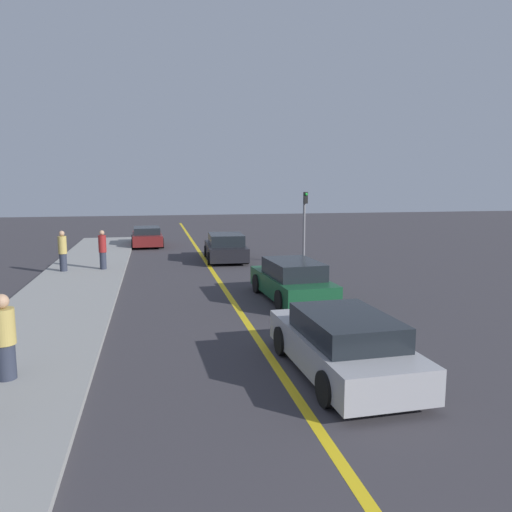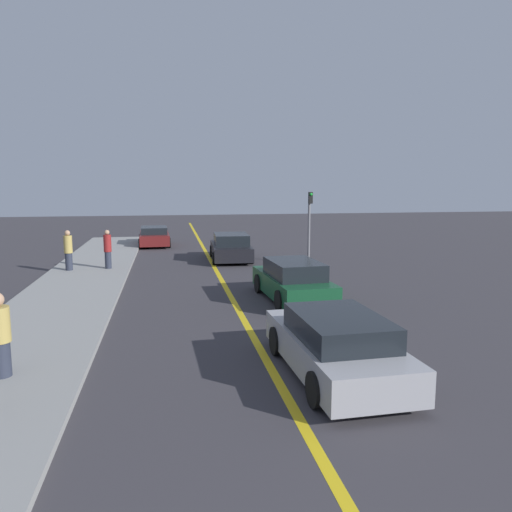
{
  "view_description": "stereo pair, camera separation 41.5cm",
  "coord_description": "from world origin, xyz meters",
  "px_view_note": "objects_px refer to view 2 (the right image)",
  "views": [
    {
      "loc": [
        -2.51,
        -0.84,
        3.97
      ],
      "look_at": [
        0.59,
        14.28,
        1.67
      ],
      "focal_mm": 35.0,
      "sensor_mm": 36.0,
      "label": 1
    },
    {
      "loc": [
        -2.1,
        -0.92,
        3.97
      ],
      "look_at": [
        0.59,
        14.28,
        1.67
      ],
      "focal_mm": 35.0,
      "sensor_mm": 36.0,
      "label": 2
    }
  ],
  "objects_px": {
    "car_parked_left_lot": "(154,236)",
    "traffic_light": "(309,219)",
    "pedestrian_by_sign": "(108,249)",
    "car_near_right_lane": "(336,345)",
    "pedestrian_far_standing": "(68,250)",
    "car_ahead_center": "(293,281)",
    "car_far_distant": "(231,248)"
  },
  "relations": [
    {
      "from": "traffic_light",
      "to": "car_ahead_center",
      "type": "bearing_deg",
      "value": -110.08
    },
    {
      "from": "car_parked_left_lot",
      "to": "pedestrian_far_standing",
      "type": "bearing_deg",
      "value": -112.92
    },
    {
      "from": "car_parked_left_lot",
      "to": "traffic_light",
      "type": "relative_size",
      "value": 1.14
    },
    {
      "from": "pedestrian_by_sign",
      "to": "pedestrian_far_standing",
      "type": "bearing_deg",
      "value": -173.83
    },
    {
      "from": "car_ahead_center",
      "to": "car_far_distant",
      "type": "distance_m",
      "value": 9.12
    },
    {
      "from": "pedestrian_far_standing",
      "to": "traffic_light",
      "type": "distance_m",
      "value": 11.11
    },
    {
      "from": "car_ahead_center",
      "to": "car_far_distant",
      "type": "height_order",
      "value": "car_ahead_center"
    },
    {
      "from": "car_near_right_lane",
      "to": "pedestrian_by_sign",
      "type": "xyz_separation_m",
      "value": [
        -6.0,
        13.34,
        0.36
      ]
    },
    {
      "from": "pedestrian_by_sign",
      "to": "traffic_light",
      "type": "distance_m",
      "value": 9.47
    },
    {
      "from": "car_far_distant",
      "to": "traffic_light",
      "type": "xyz_separation_m",
      "value": [
        3.59,
        -1.86,
        1.53
      ]
    },
    {
      "from": "car_near_right_lane",
      "to": "traffic_light",
      "type": "xyz_separation_m",
      "value": [
        3.39,
        13.75,
        1.54
      ]
    },
    {
      "from": "car_far_distant",
      "to": "pedestrian_far_standing",
      "type": "xyz_separation_m",
      "value": [
        -7.44,
        -2.44,
        0.37
      ]
    },
    {
      "from": "car_near_right_lane",
      "to": "traffic_light",
      "type": "height_order",
      "value": "traffic_light"
    },
    {
      "from": "pedestrian_by_sign",
      "to": "traffic_light",
      "type": "bearing_deg",
      "value": 2.5
    },
    {
      "from": "car_ahead_center",
      "to": "car_parked_left_lot",
      "type": "xyz_separation_m",
      "value": [
        -4.94,
        15.67,
        -0.08
      ]
    },
    {
      "from": "car_ahead_center",
      "to": "pedestrian_far_standing",
      "type": "relative_size",
      "value": 2.57
    },
    {
      "from": "car_far_distant",
      "to": "pedestrian_by_sign",
      "type": "bearing_deg",
      "value": -156.34
    },
    {
      "from": "car_parked_left_lot",
      "to": "car_far_distant",
      "type": "bearing_deg",
      "value": -60.86
    },
    {
      "from": "car_far_distant",
      "to": "traffic_light",
      "type": "height_order",
      "value": "traffic_light"
    },
    {
      "from": "car_near_right_lane",
      "to": "pedestrian_far_standing",
      "type": "distance_m",
      "value": 15.23
    },
    {
      "from": "car_near_right_lane",
      "to": "pedestrian_far_standing",
      "type": "bearing_deg",
      "value": 118.02
    },
    {
      "from": "car_ahead_center",
      "to": "pedestrian_by_sign",
      "type": "distance_m",
      "value": 9.6
    },
    {
      "from": "pedestrian_by_sign",
      "to": "car_far_distant",
      "type": "bearing_deg",
      "value": 21.33
    },
    {
      "from": "pedestrian_far_standing",
      "to": "pedestrian_by_sign",
      "type": "height_order",
      "value": "pedestrian_far_standing"
    },
    {
      "from": "car_near_right_lane",
      "to": "pedestrian_far_standing",
      "type": "height_order",
      "value": "pedestrian_far_standing"
    },
    {
      "from": "pedestrian_by_sign",
      "to": "car_ahead_center",
      "type": "bearing_deg",
      "value": -45.22
    },
    {
      "from": "pedestrian_by_sign",
      "to": "car_parked_left_lot",
      "type": "bearing_deg",
      "value": 78.44
    },
    {
      "from": "car_near_right_lane",
      "to": "traffic_light",
      "type": "bearing_deg",
      "value": 74.04
    },
    {
      "from": "car_parked_left_lot",
      "to": "pedestrian_far_standing",
      "type": "height_order",
      "value": "pedestrian_far_standing"
    },
    {
      "from": "car_parked_left_lot",
      "to": "traffic_light",
      "type": "height_order",
      "value": "traffic_light"
    },
    {
      "from": "car_parked_left_lot",
      "to": "pedestrian_far_standing",
      "type": "relative_size",
      "value": 2.27
    },
    {
      "from": "car_parked_left_lot",
      "to": "traffic_light",
      "type": "bearing_deg",
      "value": -50.14
    }
  ]
}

